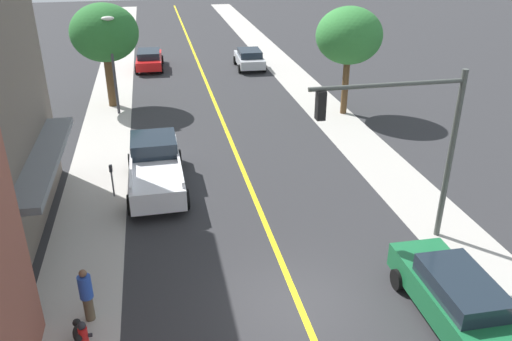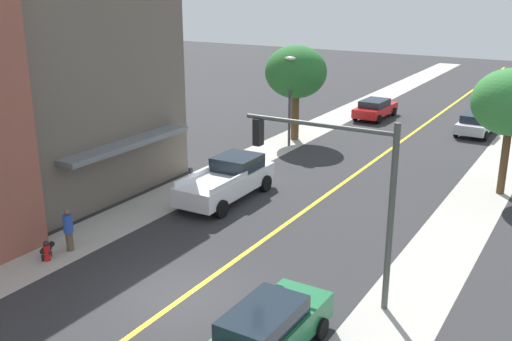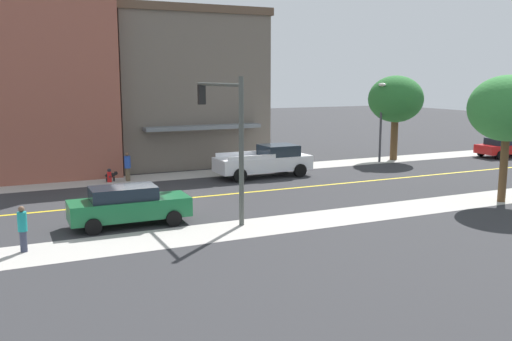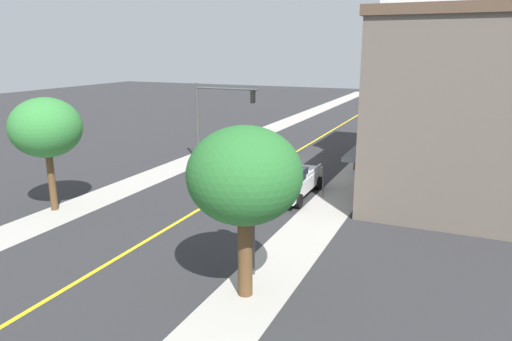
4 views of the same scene
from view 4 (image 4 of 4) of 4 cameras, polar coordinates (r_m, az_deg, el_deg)
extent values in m
plane|color=#2D2D30|center=(37.03, 3.05, 1.20)|extent=(140.00, 140.00, 0.00)
cube|color=#ADA8A0|center=(35.36, 12.76, 0.23)|extent=(2.62, 126.00, 0.01)
cube|color=#ADA8A0|center=(39.66, -5.61, 2.05)|extent=(2.62, 126.00, 0.01)
cube|color=yellow|center=(37.03, 3.05, 1.20)|extent=(0.20, 126.00, 0.00)
cube|color=#935142|center=(37.24, 24.01, 8.66)|extent=(11.23, 7.92, 11.02)
cube|color=silver|center=(37.22, 24.95, 17.49)|extent=(11.53, 8.22, 0.50)
cube|color=#665B51|center=(28.13, 23.79, 6.07)|extent=(9.48, 10.01, 9.94)
cube|color=brown|center=(27.96, 24.92, 16.69)|extent=(9.78, 10.31, 0.50)
cube|color=slate|center=(28.95, 12.95, 2.75)|extent=(1.01, 7.61, 0.24)
cylinder|color=brown|center=(27.61, -23.33, -1.27)|extent=(0.37, 0.37, 3.12)
ellipsoid|color=#337F38|center=(27.02, -23.95, 4.74)|extent=(3.68, 3.68, 3.13)
cylinder|color=brown|center=(16.79, -1.32, -10.26)|extent=(0.52, 0.52, 2.93)
ellipsoid|color=#286B2D|center=(15.79, -1.38, -0.56)|extent=(3.91, 3.91, 3.32)
cylinder|color=red|center=(35.79, 12.27, 0.93)|extent=(0.24, 0.24, 0.61)
sphere|color=#232328|center=(35.71, 12.30, 1.51)|extent=(0.22, 0.22, 0.22)
cylinder|color=#232328|center=(35.75, 12.54, 0.95)|extent=(0.10, 0.10, 0.10)
cylinder|color=#232328|center=(35.82, 12.01, 1.00)|extent=(0.10, 0.10, 0.10)
cylinder|color=#4C4C51|center=(27.94, 8.05, -2.15)|extent=(0.07, 0.07, 1.12)
cube|color=#2D2D33|center=(27.76, 8.10, -0.78)|extent=(0.12, 0.18, 0.26)
cylinder|color=#474C47|center=(36.58, -7.03, 5.73)|extent=(0.20, 0.20, 5.99)
cylinder|color=#474C47|center=(35.07, -3.58, 9.78)|extent=(5.02, 0.14, 0.14)
cube|color=black|center=(34.20, -0.38, 8.85)|extent=(0.26, 0.32, 0.90)
sphere|color=red|center=(34.18, -0.38, 9.35)|extent=(0.20, 0.20, 0.20)
sphere|color=yellow|center=(34.20, -0.38, 8.85)|extent=(0.20, 0.20, 0.20)
sphere|color=green|center=(34.23, -0.38, 8.35)|extent=(0.20, 0.20, 0.20)
cylinder|color=#38383D|center=(17.80, -0.39, -4.72)|extent=(0.16, 0.16, 5.27)
ellipsoid|color=silver|center=(17.09, -0.41, 4.13)|extent=(0.70, 0.36, 0.24)
cube|color=#196638|center=(39.68, -1.54, 3.16)|extent=(1.77, 4.81, 0.78)
cube|color=#19232D|center=(39.77, -1.39, 4.14)|extent=(1.53, 2.61, 0.52)
cylinder|color=black|center=(38.01, -1.43, 2.06)|extent=(0.23, 0.64, 0.64)
cylinder|color=black|center=(38.77, -3.69, 2.28)|extent=(0.23, 0.64, 0.64)
cylinder|color=black|center=(40.81, 0.51, 2.93)|extent=(0.23, 0.64, 0.64)
cylinder|color=black|center=(41.52, -1.63, 3.12)|extent=(0.23, 0.64, 0.64)
cube|color=silver|center=(28.02, 4.42, -1.45)|extent=(2.12, 5.83, 0.84)
cube|color=#19232D|center=(26.87, 3.73, -0.49)|extent=(1.92, 2.11, 0.65)
cube|color=silver|center=(28.68, 6.98, -0.03)|extent=(0.13, 3.02, 0.24)
cube|color=silver|center=(29.24, 3.42, 0.34)|extent=(0.13, 3.02, 0.24)
cylinder|color=black|center=(26.04, 5.15, -3.68)|extent=(0.29, 0.80, 0.80)
cylinder|color=black|center=(26.71, 0.94, -3.16)|extent=(0.29, 0.80, 0.80)
cylinder|color=black|center=(29.66, 7.52, -1.48)|extent=(0.29, 0.80, 0.80)
cylinder|color=black|center=(30.25, 3.76, -1.06)|extent=(0.29, 0.80, 0.80)
cylinder|color=brown|center=(34.79, 11.84, 0.68)|extent=(0.27, 0.27, 0.76)
cylinder|color=#284CB2|center=(34.63, 11.90, 1.85)|extent=(0.36, 0.36, 0.69)
sphere|color=brown|center=(34.53, 11.94, 2.59)|extent=(0.21, 0.21, 0.21)
cylinder|color=#33384C|center=(44.22, -1.58, 3.89)|extent=(0.23, 0.23, 0.74)
cylinder|color=teal|center=(44.09, -1.58, 4.78)|extent=(0.31, 0.31, 0.67)
sphere|color=brown|center=(44.02, -1.59, 5.35)|extent=(0.21, 0.21, 0.21)
ellipsoid|color=black|center=(35.68, 12.47, 0.99)|extent=(0.37, 0.65, 0.27)
sphere|color=black|center=(35.33, 12.46, 0.99)|extent=(0.21, 0.21, 0.21)
cylinder|color=black|center=(35.53, 12.44, 0.51)|extent=(0.09, 0.09, 0.24)
cylinder|color=black|center=(35.94, 12.46, 0.67)|extent=(0.09, 0.09, 0.24)
camera|label=1|loc=(45.97, 12.78, 15.99)|focal=35.99mm
camera|label=2|loc=(52.87, -2.76, 15.93)|focal=41.69mm
camera|label=3|loc=(55.71, -20.90, 10.95)|focal=39.32mm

